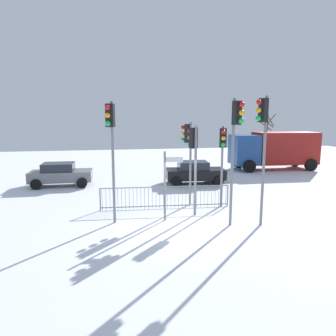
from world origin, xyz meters
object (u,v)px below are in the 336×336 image
object	(u,v)px
traffic_light_mid_left	(223,148)
car_grey_trailing	(61,174)
car_black_mid	(195,172)
traffic_light_foreground_right	(111,136)
traffic_light_rear_right	(188,144)
traffic_light_rear_left	(193,150)
bare_tree_left	(266,133)
traffic_light_foreground_left	(236,134)
traffic_light_mid_right	(263,132)
delivery_truck	(274,149)
direction_sign_post	(166,182)

from	to	relation	value
traffic_light_mid_left	car_grey_trailing	world-z (taller)	traffic_light_mid_left
traffic_light_mid_left	car_black_mid	bearing A→B (deg)	-76.06
traffic_light_foreground_right	car_grey_trailing	distance (m)	8.93
traffic_light_rear_right	car_black_mid	size ratio (longest dim) A/B	1.05
traffic_light_rear_left	bare_tree_left	size ratio (longest dim) A/B	0.76
traffic_light_foreground_right	car_black_mid	bearing A→B (deg)	-105.08
traffic_light_foreground_left	traffic_light_mid_right	size ratio (longest dim) A/B	0.98
traffic_light_rear_left	car_black_mid	world-z (taller)	traffic_light_rear_left
traffic_light_mid_left	delivery_truck	distance (m)	12.74
traffic_light_rear_left	car_grey_trailing	xyz separation A→B (m)	(-6.74, 7.19, -2.15)
delivery_truck	traffic_light_foreground_left	bearing A→B (deg)	57.35
traffic_light_rear_right	traffic_light_mid_right	xyz separation A→B (m)	(2.06, -3.57, 0.74)
delivery_truck	traffic_light_foreground_right	bearing A→B (deg)	42.29
traffic_light_foreground_left	traffic_light_mid_right	distance (m)	1.06
traffic_light_rear_right	delivery_truck	bearing A→B (deg)	-10.51
car_grey_trailing	bare_tree_left	xyz separation A→B (m)	(19.49, 10.26, 1.87)
traffic_light_foreground_left	direction_sign_post	bearing A→B (deg)	-46.17
traffic_light_rear_left	bare_tree_left	xyz separation A→B (m)	(12.75, 17.45, -0.28)
traffic_light_rear_left	traffic_light_foreground_left	size ratio (longest dim) A/B	0.79
traffic_light_rear_right	traffic_light_mid_left	size ratio (longest dim) A/B	1.05
car_black_mid	delivery_truck	size ratio (longest dim) A/B	0.55
traffic_light_rear_right	car_black_mid	distance (m)	5.45
traffic_light_rear_right	traffic_light_foreground_left	xyz separation A→B (m)	(1.02, -3.43, 0.67)
traffic_light_mid_right	delivery_truck	size ratio (longest dim) A/B	0.72
traffic_light_mid_right	traffic_light_rear_left	bearing A→B (deg)	29.01
direction_sign_post	delivery_truck	bearing A→B (deg)	50.88
traffic_light_foreground_right	car_black_mid	world-z (taller)	traffic_light_foreground_right
delivery_truck	bare_tree_left	size ratio (longest dim) A/B	1.36
traffic_light_foreground_right	delivery_truck	world-z (taller)	traffic_light_foreground_right
traffic_light_foreground_left	traffic_light_mid_right	world-z (taller)	traffic_light_mid_right
traffic_light_mid_left	car_black_mid	world-z (taller)	traffic_light_mid_left
traffic_light_rear_left	traffic_light_mid_right	bearing A→B (deg)	-66.63
traffic_light_rear_right	car_grey_trailing	distance (m)	9.14
car_grey_trailing	traffic_light_mid_right	bearing A→B (deg)	-44.63
car_black_mid	car_grey_trailing	bearing A→B (deg)	178.53
traffic_light_mid_left	direction_sign_post	bearing A→B (deg)	41.68
traffic_light_rear_right	traffic_light_foreground_left	world-z (taller)	traffic_light_foreground_left
traffic_light_mid_right	car_black_mid	size ratio (longest dim) A/B	1.31
traffic_light_rear_right	direction_sign_post	size ratio (longest dim) A/B	1.39
traffic_light_mid_left	bare_tree_left	size ratio (longest dim) A/B	0.75
traffic_light_mid_right	bare_tree_left	distance (m)	22.10
traffic_light_rear_right	car_black_mid	world-z (taller)	traffic_light_rear_right
traffic_light_rear_right	traffic_light_foreground_right	world-z (taller)	traffic_light_foreground_right
traffic_light_mid_right	car_grey_trailing	size ratio (longest dim) A/B	1.34
car_black_mid	traffic_light_foreground_left	bearing A→B (deg)	-90.11
car_black_mid	car_grey_trailing	world-z (taller)	same
traffic_light_foreground_left	delivery_truck	world-z (taller)	traffic_light_foreground_left
traffic_light_rear_left	traffic_light_mid_right	size ratio (longest dim) A/B	0.77
traffic_light_rear_right	traffic_light_mid_right	bearing A→B (deg)	-113.06
traffic_light_foreground_left	car_black_mid	world-z (taller)	traffic_light_foreground_left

